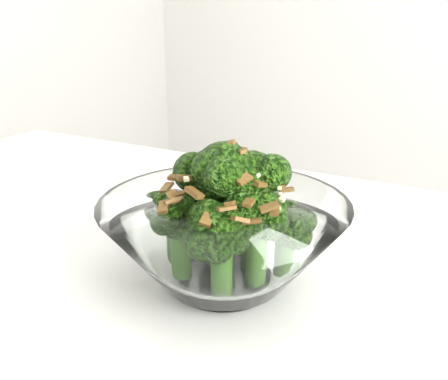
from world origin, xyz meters
The scene contains 2 objects.
table centered at (0.07, -0.09, 0.68)m, with size 1.32×1.00×0.75m.
broccoli_dish centered at (0.08, -0.04, 0.80)m, with size 0.21×0.21×0.13m.
Camera 1 is at (0.31, -0.35, 0.98)m, focal length 40.00 mm.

